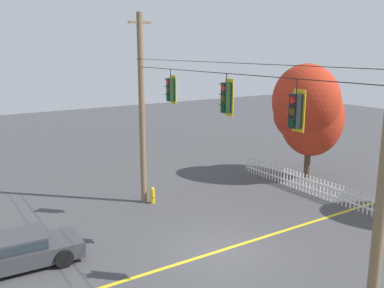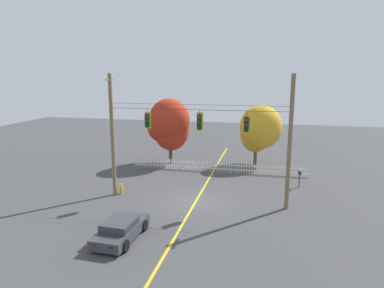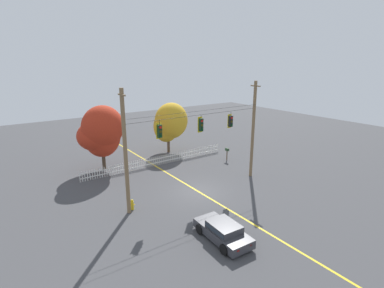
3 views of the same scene
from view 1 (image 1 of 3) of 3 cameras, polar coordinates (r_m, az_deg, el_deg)
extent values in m
plane|color=#424244|center=(16.23, 3.72, -14.07)|extent=(80.00, 80.00, 0.00)
cube|color=gold|center=(16.22, 3.72, -14.06)|extent=(0.16, 36.00, 0.01)
cylinder|color=brown|center=(19.98, -6.72, 4.34)|extent=(0.28, 0.28, 8.88)
cylinder|color=brown|center=(10.66, 24.30, -3.97)|extent=(0.28, 0.28, 8.88)
cube|color=brown|center=(19.81, -7.03, 15.84)|extent=(0.10, 1.10, 0.10)
cylinder|color=black|center=(14.53, 4.09, 9.43)|extent=(12.13, 0.02, 0.02)
cylinder|color=black|center=(14.36, 3.30, 10.86)|extent=(12.13, 0.02, 0.02)
cylinder|color=black|center=(17.44, -2.91, 9.37)|extent=(0.03, 0.03, 0.36)
cube|color=yellow|center=(17.55, -2.51, 7.28)|extent=(0.43, 0.02, 1.16)
cube|color=black|center=(17.49, -2.88, 7.26)|extent=(0.30, 0.24, 0.93)
cylinder|color=red|center=(17.39, -3.28, 8.25)|extent=(0.20, 0.03, 0.20)
cube|color=black|center=(17.36, -3.42, 8.62)|extent=(0.22, 0.12, 0.06)
cylinder|color=#463B09|center=(17.42, -3.27, 7.23)|extent=(0.20, 0.03, 0.20)
cube|color=black|center=(17.39, -3.40, 7.60)|extent=(0.22, 0.12, 0.06)
cylinder|color=#073513|center=(17.45, -3.26, 6.22)|extent=(0.20, 0.03, 0.20)
cube|color=black|center=(17.42, -3.39, 6.58)|extent=(0.22, 0.12, 0.06)
cylinder|color=black|center=(14.35, 4.64, 8.78)|extent=(0.03, 0.03, 0.30)
cube|color=yellow|center=(14.49, 5.01, 6.19)|extent=(0.43, 0.02, 1.26)
cube|color=black|center=(14.41, 4.60, 6.17)|extent=(0.30, 0.24, 1.01)
cylinder|color=red|center=(14.29, 4.19, 7.48)|extent=(0.20, 0.03, 0.20)
cube|color=black|center=(14.26, 4.05, 7.94)|extent=(0.22, 0.12, 0.06)
cylinder|color=#463B09|center=(14.33, 4.16, 6.14)|extent=(0.20, 0.03, 0.20)
cube|color=black|center=(14.29, 4.03, 6.58)|extent=(0.22, 0.12, 0.06)
cylinder|color=#073513|center=(14.37, 4.14, 4.80)|extent=(0.20, 0.03, 0.20)
cube|color=black|center=(14.33, 4.01, 5.24)|extent=(0.22, 0.12, 0.06)
cylinder|color=black|center=(12.03, 13.84, 7.48)|extent=(0.03, 0.03, 0.41)
cube|color=yellow|center=(12.20, 14.10, 4.32)|extent=(0.43, 0.02, 1.18)
cube|color=black|center=(12.10, 13.67, 4.28)|extent=(0.30, 0.24, 0.95)
cylinder|color=red|center=(11.97, 13.30, 5.74)|extent=(0.20, 0.03, 0.20)
cube|color=black|center=(11.92, 13.18, 6.28)|extent=(0.22, 0.12, 0.06)
cylinder|color=#463B09|center=(12.01, 13.23, 4.24)|extent=(0.20, 0.03, 0.20)
cube|color=black|center=(11.96, 13.11, 4.77)|extent=(0.22, 0.12, 0.06)
cylinder|color=#073513|center=(12.06, 13.15, 2.75)|extent=(0.20, 0.03, 0.20)
cube|color=black|center=(12.00, 13.03, 3.28)|extent=(0.22, 0.12, 0.06)
cube|color=white|center=(26.11, 7.31, -2.59)|extent=(0.06, 0.04, 0.98)
cube|color=white|center=(25.94, 7.63, -2.69)|extent=(0.06, 0.04, 0.98)
cube|color=white|center=(25.78, 7.96, -2.80)|extent=(0.06, 0.04, 0.98)
cube|color=white|center=(25.61, 8.29, -2.91)|extent=(0.06, 0.04, 0.98)
cube|color=white|center=(25.45, 8.62, -3.02)|extent=(0.06, 0.04, 0.98)
cube|color=white|center=(25.29, 8.96, -3.14)|extent=(0.06, 0.04, 0.98)
cube|color=white|center=(25.13, 9.30, -3.25)|extent=(0.06, 0.04, 0.98)
cube|color=white|center=(24.97, 9.65, -3.37)|extent=(0.06, 0.04, 0.98)
cube|color=white|center=(24.81, 10.00, -3.48)|extent=(0.06, 0.04, 0.98)
cube|color=white|center=(24.65, 10.36, -3.60)|extent=(0.06, 0.04, 0.98)
cube|color=white|center=(24.50, 10.72, -3.72)|extent=(0.06, 0.04, 0.98)
cube|color=white|center=(24.34, 11.09, -3.84)|extent=(0.06, 0.04, 0.98)
cube|color=white|center=(24.19, 11.46, -3.97)|extent=(0.06, 0.04, 0.98)
cube|color=white|center=(24.03, 11.83, -4.09)|extent=(0.06, 0.04, 0.98)
cube|color=white|center=(23.88, 12.21, -4.21)|extent=(0.06, 0.04, 0.98)
cube|color=white|center=(23.73, 12.60, -4.34)|extent=(0.06, 0.04, 0.98)
cube|color=white|center=(23.58, 12.99, -4.47)|extent=(0.06, 0.04, 0.98)
cube|color=white|center=(23.43, 13.38, -4.60)|extent=(0.06, 0.04, 0.98)
cube|color=white|center=(23.29, 13.79, -4.73)|extent=(0.06, 0.04, 0.98)
cube|color=white|center=(23.14, 14.19, -4.86)|extent=(0.06, 0.04, 0.98)
cube|color=white|center=(22.99, 14.60, -5.00)|extent=(0.06, 0.04, 0.98)
cube|color=white|center=(22.85, 15.02, -5.13)|extent=(0.06, 0.04, 0.98)
cube|color=white|center=(22.71, 15.44, -5.27)|extent=(0.06, 0.04, 0.98)
cube|color=white|center=(22.57, 15.87, -5.41)|extent=(0.06, 0.04, 0.98)
cube|color=white|center=(22.43, 16.30, -5.55)|extent=(0.06, 0.04, 0.98)
cube|color=white|center=(22.29, 16.74, -5.69)|extent=(0.06, 0.04, 0.98)
cube|color=white|center=(22.16, 17.19, -5.83)|extent=(0.06, 0.04, 0.98)
cube|color=white|center=(22.02, 17.64, -5.97)|extent=(0.06, 0.04, 0.98)
cube|color=white|center=(21.89, 18.09, -6.12)|extent=(0.06, 0.04, 0.98)
cube|color=white|center=(21.76, 18.55, -6.26)|extent=(0.06, 0.04, 0.98)
cube|color=white|center=(21.63, 19.02, -6.41)|extent=(0.06, 0.04, 0.98)
cube|color=white|center=(21.50, 19.49, -6.56)|extent=(0.06, 0.04, 0.98)
cube|color=white|center=(21.37, 19.97, -6.71)|extent=(0.06, 0.04, 0.98)
cube|color=white|center=(21.25, 20.46, -6.86)|extent=(0.06, 0.04, 0.98)
cube|color=white|center=(21.12, 20.95, -7.02)|extent=(0.06, 0.04, 0.98)
cube|color=white|center=(21.00, 21.45, -7.17)|extent=(0.06, 0.04, 0.98)
cube|color=white|center=(20.88, 21.95, -7.33)|extent=(0.06, 0.04, 0.98)
cube|color=white|center=(20.76, 22.46, -7.48)|extent=(0.06, 0.04, 0.98)
cube|color=white|center=(20.64, 22.98, -7.64)|extent=(0.06, 0.04, 0.98)
cube|color=white|center=(20.53, 23.50, -7.80)|extent=(0.06, 0.04, 0.98)
cube|color=white|center=(20.42, 24.03, -7.96)|extent=(0.06, 0.04, 0.98)
cube|color=white|center=(21.03, 21.70, -7.73)|extent=(16.04, 0.03, 0.08)
cube|color=white|center=(20.89, 21.80, -6.67)|extent=(16.04, 0.03, 0.08)
cylinder|color=#473828|center=(25.32, 15.17, -1.96)|extent=(0.34, 0.34, 2.22)
ellipsoid|color=#B22D19|center=(24.86, 15.68, 3.46)|extent=(3.62, 3.44, 4.39)
ellipsoid|color=#B22D19|center=(25.10, 15.15, 3.61)|extent=(4.09, 3.50, 3.10)
ellipsoid|color=#B22D19|center=(24.35, 14.95, 5.49)|extent=(4.02, 3.33, 4.16)
cube|color=#38383D|center=(16.11, -21.90, -13.44)|extent=(1.88, 4.06, 0.55)
cube|color=#38383D|center=(15.89, -22.59, -11.93)|extent=(1.58, 1.98, 0.42)
cube|color=#232D38|center=(15.89, -22.59, -11.93)|extent=(1.61, 1.90, 0.27)
cylinder|color=black|center=(17.10, -18.14, -12.07)|extent=(0.21, 0.65, 0.64)
cylinder|color=black|center=(15.59, -16.73, -14.47)|extent=(0.21, 0.65, 0.64)
cube|color=white|center=(16.81, -15.41, -11.46)|extent=(0.20, 0.05, 0.10)
cube|color=white|center=(15.98, -14.50, -12.71)|extent=(0.20, 0.05, 0.10)
cylinder|color=gold|center=(20.77, -5.29, -7.04)|extent=(0.22, 0.22, 0.64)
sphere|color=gold|center=(20.64, -5.31, -6.03)|extent=(0.20, 0.20, 0.20)
cylinder|color=gold|center=(20.88, -5.48, -6.84)|extent=(0.08, 0.08, 0.08)
cylinder|color=gold|center=(20.63, -5.10, -7.07)|extent=(0.08, 0.08, 0.08)
camera|label=2|loc=(15.38, -97.52, 4.43)|focal=32.04mm
camera|label=3|loc=(26.87, -55.65, 14.23)|focal=27.46mm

